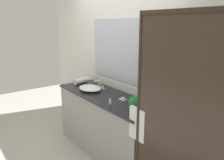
% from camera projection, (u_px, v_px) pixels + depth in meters
% --- Properties ---
extents(ground_plane, '(8.00, 8.00, 0.00)m').
position_uv_depth(ground_plane, '(106.00, 152.00, 3.41)').
color(ground_plane, '#B7B2A8').
extents(wall_back_with_mirror, '(4.40, 0.06, 2.60)m').
position_uv_depth(wall_back_with_mirror, '(125.00, 64.00, 3.29)').
color(wall_back_with_mirror, silver).
rests_on(wall_back_with_mirror, ground_plane).
extents(vanity_cabinet, '(1.80, 0.58, 0.90)m').
position_uv_depth(vanity_cabinet, '(106.00, 124.00, 3.30)').
color(vanity_cabinet, '#9E9993').
rests_on(vanity_cabinet, ground_plane).
extents(shower_enclosure, '(1.20, 0.59, 2.00)m').
position_uv_depth(shower_enclosure, '(170.00, 121.00, 2.06)').
color(shower_enclosure, '#2D2319').
rests_on(shower_enclosure, ground_plane).
extents(sink_basin, '(0.39, 0.30, 0.07)m').
position_uv_depth(sink_basin, '(90.00, 88.00, 3.39)').
color(sink_basin, white).
rests_on(sink_basin, vanity_cabinet).
extents(faucet, '(0.17, 0.14, 0.14)m').
position_uv_depth(faucet, '(100.00, 86.00, 3.50)').
color(faucet, silver).
rests_on(faucet, vanity_cabinet).
extents(potted_plant, '(0.21, 0.21, 0.19)m').
position_uv_depth(potted_plant, '(137.00, 103.00, 2.57)').
color(potted_plant, '#473828').
rests_on(potted_plant, vanity_cabinet).
extents(soap_dish, '(0.10, 0.07, 0.04)m').
position_uv_depth(soap_dish, '(123.00, 99.00, 2.98)').
color(soap_dish, silver).
rests_on(soap_dish, vanity_cabinet).
extents(amenity_bottle_conditioner, '(0.03, 0.03, 0.10)m').
position_uv_depth(amenity_bottle_conditioner, '(148.00, 100.00, 2.83)').
color(amenity_bottle_conditioner, white).
rests_on(amenity_bottle_conditioner, vanity_cabinet).
extents(amenity_bottle_lotion, '(0.03, 0.03, 0.10)m').
position_uv_depth(amenity_bottle_lotion, '(110.00, 101.00, 2.80)').
color(amenity_bottle_lotion, silver).
rests_on(amenity_bottle_lotion, vanity_cabinet).
extents(rolled_towel_near_edge, '(0.15, 0.26, 0.10)m').
position_uv_depth(rolled_towel_near_edge, '(80.00, 81.00, 3.77)').
color(rolled_towel_near_edge, white).
rests_on(rolled_towel_near_edge, vanity_cabinet).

